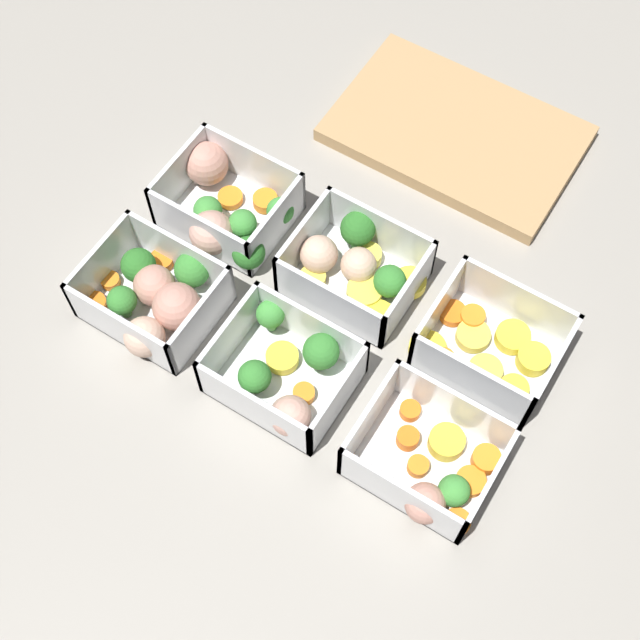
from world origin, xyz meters
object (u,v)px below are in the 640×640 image
(container_near_center, at_px, (286,372))
(container_far_left, at_px, (225,206))
(container_near_right, at_px, (432,465))
(container_near_left, at_px, (157,296))
(container_far_right, at_px, (489,346))
(container_far_center, at_px, (356,267))

(container_near_center, relative_size, container_far_left, 0.87)
(container_near_right, bearing_deg, container_near_left, 178.82)
(container_near_right, relative_size, container_far_right, 0.92)
(container_near_left, distance_m, container_near_center, 0.16)
(container_far_center, bearing_deg, container_near_center, -88.14)
(container_near_right, xyz_separation_m, container_far_left, (-0.33, 0.14, 0.00))
(container_near_left, relative_size, container_near_center, 1.05)
(container_far_left, bearing_deg, container_near_left, -87.74)
(container_near_left, height_order, container_far_right, same)
(container_far_right, bearing_deg, container_near_center, -139.07)
(container_near_left, height_order, container_far_left, same)
(container_near_center, height_order, container_far_left, same)
(container_near_center, distance_m, container_far_right, 0.21)
(container_near_left, xyz_separation_m, container_near_center, (0.16, -0.00, -0.00))
(container_far_left, distance_m, container_far_right, 0.32)
(container_far_left, height_order, container_far_center, same)
(container_near_left, distance_m, container_near_right, 0.33)
(container_near_center, bearing_deg, container_far_left, 141.52)
(container_near_right, bearing_deg, container_far_left, 157.69)
(container_near_center, bearing_deg, container_near_left, 179.60)
(container_far_left, bearing_deg, container_far_right, 0.81)
(container_far_center, bearing_deg, container_near_left, -137.73)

